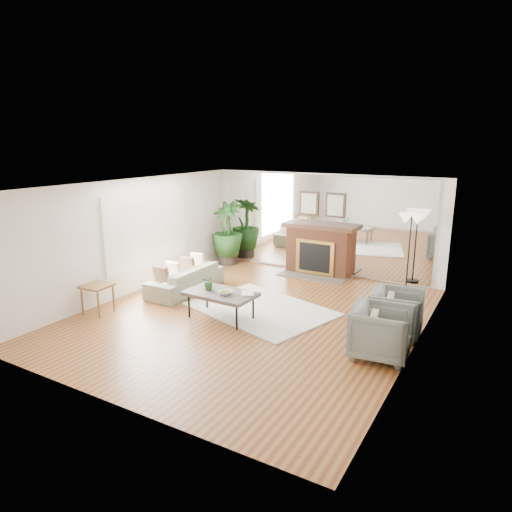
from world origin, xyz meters
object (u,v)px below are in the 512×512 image
Objects in this scene: potted_ficus at (227,231)px; floor_lamp at (411,225)px; armchair_back at (396,312)px; coffee_table at (221,294)px; sofa at (185,279)px; armchair_front at (381,332)px; side_table at (97,289)px; fireplace at (318,249)px.

floor_lamp reaches higher than potted_ficus.
coffee_table is at bearing 101.23° from armchair_back.
sofa reaches higher than coffee_table.
side_table is (-5.25, -0.91, 0.08)m from armchair_front.
potted_ficus reaches higher than armchair_front.
armchair_back is at bearing -46.43° from fireplace.
potted_ficus is at bearing 88.17° from side_table.
side_table is (-2.22, -0.97, 0.01)m from coffee_table.
side_table reaches higher than coffee_table.
sofa is (-2.01, -2.75, -0.37)m from fireplace.
armchair_front is at bearing 9.88° from side_table.
fireplace is 1.04× the size of sofa.
floor_lamp reaches higher than sofa.
coffee_table is 2.30× the size of side_table.
coffee_table is at bearing -126.99° from floor_lamp.
armchair_front is 6.18m from potted_ficus.
fireplace is 2.35× the size of armchair_back.
coffee_table is at bearing 58.83° from sofa.
coffee_table is 1.50× the size of armchair_front.
floor_lamp is at bearing 1.55° from potted_ficus.
sofa is 2.59m from potted_ficus.
floor_lamp reaches higher than armchair_back.
armchair_front is 3.75m from floor_lamp.
armchair_front is 1.53× the size of side_table.
side_table reaches higher than sofa.
side_table is at bearing 103.93° from armchair_back.
sofa is 5.11m from floor_lamp.
armchair_front reaches higher than sofa.
side_table is at bearing -137.38° from floor_lamp.
armchair_back is 1.50× the size of side_table.
fireplace reaches higher than floor_lamp.
fireplace is at bearing 28.46° from armchair_front.
armchair_front is (3.03, -0.05, -0.07)m from coffee_table.
sofa is 4.72m from armchair_front.
floor_lamp is (-0.38, 2.57, 1.09)m from armchair_back.
armchair_back is (3.03, 0.94, -0.08)m from coffee_table.
side_table is at bearing -119.72° from fireplace.
armchair_front is at bearing -33.94° from potted_ficus.
armchair_back is at bearing -25.58° from potted_ficus.
fireplace is 1.53× the size of coffee_table.
fireplace reaches higher than armchair_back.
sofa is 2.25× the size of armchair_back.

